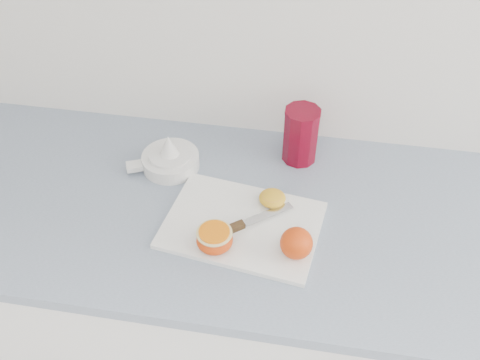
# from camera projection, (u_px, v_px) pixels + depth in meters

# --- Properties ---
(counter) EXTENTS (2.43, 0.64, 0.89)m
(counter) POSITION_uv_depth(u_px,v_px,m) (248.00, 314.00, 1.55)
(counter) COLOR white
(counter) RESTS_ON ground
(cutting_board) EXTENTS (0.37, 0.29, 0.01)m
(cutting_board) POSITION_uv_depth(u_px,v_px,m) (242.00, 225.00, 1.20)
(cutting_board) COLOR white
(cutting_board) RESTS_ON counter
(whole_orange) EXTENTS (0.07, 0.07, 0.07)m
(whole_orange) POSITION_uv_depth(u_px,v_px,m) (296.00, 243.00, 1.11)
(whole_orange) COLOR #E14716
(whole_orange) RESTS_ON cutting_board
(half_orange) EXTENTS (0.08, 0.08, 0.05)m
(half_orange) POSITION_uv_depth(u_px,v_px,m) (215.00, 239.00, 1.13)
(half_orange) COLOR #E14716
(half_orange) RESTS_ON cutting_board
(squeezed_shell) EXTENTS (0.06, 0.06, 0.03)m
(squeezed_shell) POSITION_uv_depth(u_px,v_px,m) (272.00, 198.00, 1.24)
(squeezed_shell) COLOR gold
(squeezed_shell) RESTS_ON cutting_board
(paring_knife) EXTENTS (0.18, 0.15, 0.01)m
(paring_knife) POSITION_uv_depth(u_px,v_px,m) (232.00, 228.00, 1.18)
(paring_knife) COLOR #48331A
(paring_knife) RESTS_ON cutting_board
(citrus_juicer) EXTENTS (0.18, 0.14, 0.10)m
(citrus_juicer) POSITION_uv_depth(u_px,v_px,m) (170.00, 158.00, 1.34)
(citrus_juicer) COLOR white
(citrus_juicer) RESTS_ON counter
(red_tumbler) EXTENTS (0.09, 0.09, 0.15)m
(red_tumbler) POSITION_uv_depth(u_px,v_px,m) (301.00, 137.00, 1.33)
(red_tumbler) COLOR maroon
(red_tumbler) RESTS_ON counter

